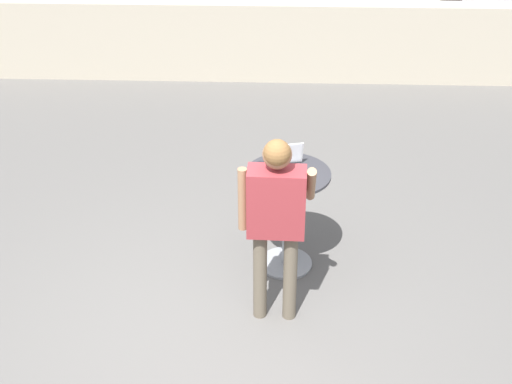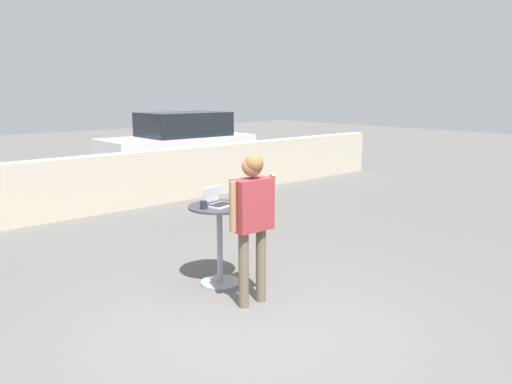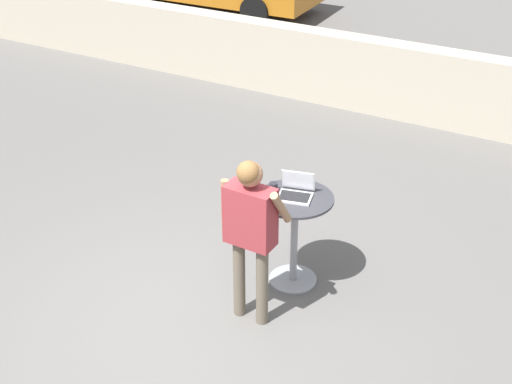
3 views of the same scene
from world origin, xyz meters
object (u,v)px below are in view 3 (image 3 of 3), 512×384
cafe_table (294,227)px  standing_person (250,222)px  laptop (296,191)px  coffee_mug (274,187)px

cafe_table → standing_person: size_ratio=0.59×
laptop → coffee_mug: bearing=-171.3°
laptop → standing_person: size_ratio=0.23×
coffee_mug → laptop: bearing=8.7°
cafe_table → laptop: 0.38m
cafe_table → standing_person: bearing=-97.7°
laptop → coffee_mug: size_ratio=3.28×
laptop → standing_person: (-0.08, -0.72, 0.03)m
cafe_table → coffee_mug: bearing=-178.3°
standing_person → cafe_table: bearing=82.3°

